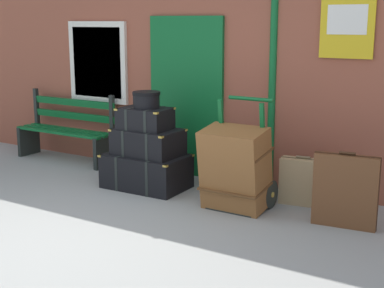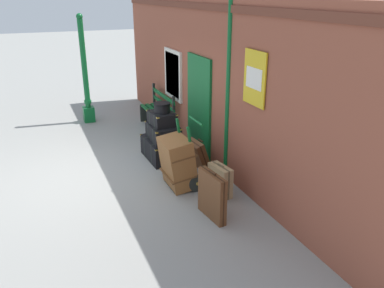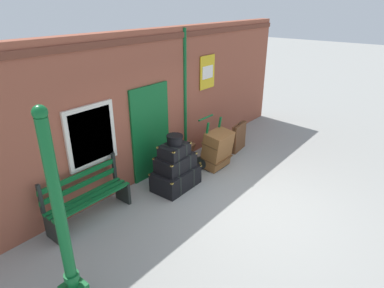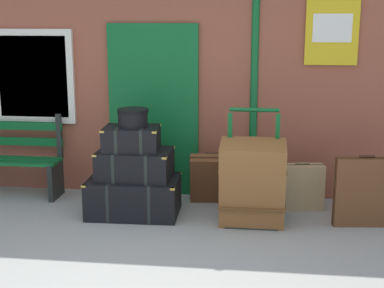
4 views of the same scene
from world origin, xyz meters
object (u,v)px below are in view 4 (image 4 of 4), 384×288
object	(u,v)px
steamer_trunk_middle	(135,164)
porters_trolley	(252,195)
steamer_trunk_top	(131,139)
large_brown_trunk	(252,183)
suitcase_cream	(211,179)
round_hatbox	(133,117)
suitcase_caramel	(365,192)
suitcase_tan	(302,187)
steamer_trunk_base	(134,196)

from	to	relation	value
steamer_trunk_middle	porters_trolley	distance (m)	1.34
steamer_trunk_middle	steamer_trunk_top	xyz separation A→B (m)	(-0.03, -0.01, 0.29)
large_brown_trunk	suitcase_cream	world-z (taller)	large_brown_trunk
steamer_trunk_middle	suitcase_cream	xyz separation A→B (m)	(0.81, 0.44, -0.27)
round_hatbox	suitcase_caramel	xyz separation A→B (m)	(2.49, -0.07, -0.74)
suitcase_tan	suitcase_caramel	distance (m)	0.77
steamer_trunk_middle	steamer_trunk_top	size ratio (longest dim) A/B	1.29
steamer_trunk_middle	steamer_trunk_base	bearing A→B (deg)	-130.46
steamer_trunk_middle	porters_trolley	bearing A→B (deg)	-0.50
suitcase_caramel	suitcase_cream	distance (m)	1.75
suitcase_tan	suitcase_cream	size ratio (longest dim) A/B	0.91
steamer_trunk_base	steamer_trunk_top	size ratio (longest dim) A/B	1.61
steamer_trunk_top	suitcase_tan	world-z (taller)	steamer_trunk_top
large_brown_trunk	suitcase_cream	xyz separation A→B (m)	(-0.49, 0.62, -0.16)
suitcase_caramel	steamer_trunk_base	bearing A→B (deg)	178.86
steamer_trunk_top	porters_trolley	xyz separation A→B (m)	(1.33, -0.01, -0.60)
large_brown_trunk	steamer_trunk_base	bearing A→B (deg)	173.03
large_brown_trunk	suitcase_cream	distance (m)	0.81
steamer_trunk_base	suitcase_cream	size ratio (longest dim) A/B	1.64
steamer_trunk_middle	suitcase_tan	xyz separation A→B (m)	(1.86, 0.38, -0.32)
steamer_trunk_base	large_brown_trunk	size ratio (longest dim) A/B	1.10
steamer_trunk_base	suitcase_tan	distance (m)	1.92
suitcase_tan	suitcase_cream	distance (m)	1.06
steamer_trunk_top	large_brown_trunk	world-z (taller)	steamer_trunk_top
steamer_trunk_top	steamer_trunk_middle	bearing A→B (deg)	10.74
suitcase_tan	steamer_trunk_base	bearing A→B (deg)	-167.94
steamer_trunk_base	porters_trolley	bearing A→B (deg)	0.42
suitcase_cream	steamer_trunk_middle	bearing A→B (deg)	-151.36
steamer_trunk_base	suitcase_cream	distance (m)	0.95
round_hatbox	steamer_trunk_middle	bearing A→B (deg)	21.33
porters_trolley	suitcase_tan	world-z (taller)	porters_trolley
steamer_trunk_middle	porters_trolley	xyz separation A→B (m)	(1.30, -0.01, -0.31)
suitcase_caramel	large_brown_trunk	bearing A→B (deg)	-174.62
large_brown_trunk	suitcase_caramel	bearing A→B (deg)	5.38
steamer_trunk_middle	suitcase_tan	size ratio (longest dim) A/B	1.45
steamer_trunk_top	large_brown_trunk	xyz separation A→B (m)	(1.33, -0.18, -0.40)
suitcase_cream	steamer_trunk_top	bearing A→B (deg)	-151.96
steamer_trunk_base	round_hatbox	xyz separation A→B (m)	(0.01, 0.02, 0.91)
steamer_trunk_base	suitcase_cream	bearing A→B (deg)	29.24
steamer_trunk_top	large_brown_trunk	distance (m)	1.40
steamer_trunk_base	porters_trolley	distance (m)	1.32
steamer_trunk_base	large_brown_trunk	distance (m)	1.35
large_brown_trunk	suitcase_caramel	xyz separation A→B (m)	(1.18, 0.11, -0.09)
steamer_trunk_base	suitcase_cream	xyz separation A→B (m)	(0.83, 0.46, 0.10)
steamer_trunk_top	round_hatbox	distance (m)	0.25
steamer_trunk_top	steamer_trunk_base	bearing A→B (deg)	-47.08
suitcase_tan	round_hatbox	bearing A→B (deg)	-168.38
porters_trolley	round_hatbox	bearing A→B (deg)	179.70
suitcase_caramel	suitcase_cream	size ratio (longest dim) A/B	1.26
steamer_trunk_top	suitcase_tan	size ratio (longest dim) A/B	1.12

